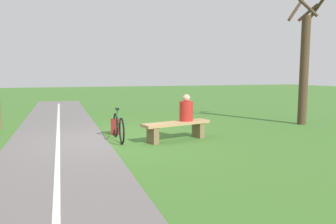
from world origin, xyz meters
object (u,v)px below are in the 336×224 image
Objects in this scene: backpack at (116,127)px; tree_near_bench at (304,63)px; bench at (176,127)px; person_seated at (186,110)px; bicycle at (118,127)px.

tree_near_bench is (-6.71, 0.24, 1.97)m from backpack.
bench is 1.99m from backpack.
person_seated reaches higher than bench.
bench is 5.74m from tree_near_bench.
tree_near_bench reaches higher than backpack.
person_seated is 1.91m from bicycle.
bicycle is (1.48, -0.54, 0.01)m from bench.
bench is at bearing 134.99° from backpack.
bicycle is at bearing 5.27° from tree_near_bench.
backpack is (1.40, -1.40, -0.13)m from bench.
tree_near_bench reaches higher than person_seated.
bench reaches higher than backpack.
bench is 1.18× the size of bicycle.
backpack is at bearing -58.63° from bench.
backpack is (1.72, -1.32, -0.58)m from person_seated.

